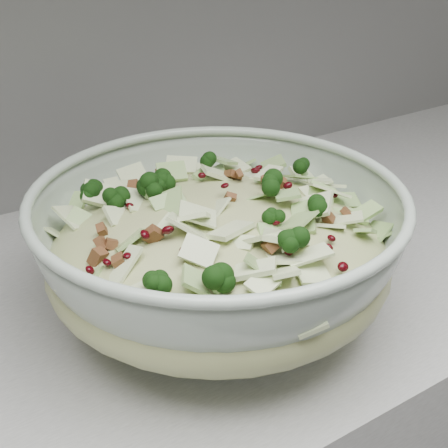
# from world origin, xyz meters

# --- Properties ---
(counter) EXTENTS (3.60, 0.60, 0.90)m
(counter) POSITION_xyz_m (0.00, 1.70, 0.45)
(counter) COLOR #B9B8B4
(counter) RESTS_ON floor
(mixing_bowl) EXTENTS (0.48, 0.48, 0.15)m
(mixing_bowl) POSITION_xyz_m (-0.51, 1.60, 0.98)
(mixing_bowl) COLOR #A7B7A7
(mixing_bowl) RESTS_ON counter
(salad) EXTENTS (0.43, 0.43, 0.15)m
(salad) POSITION_xyz_m (-0.51, 1.60, 1.00)
(salad) COLOR #B1B67C
(salad) RESTS_ON mixing_bowl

